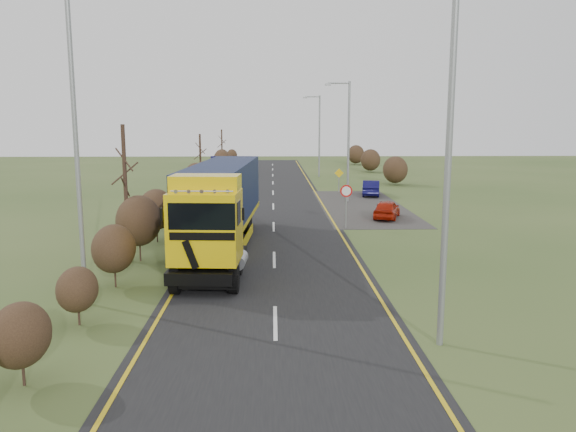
# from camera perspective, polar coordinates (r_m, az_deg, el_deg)

# --- Properties ---
(ground) EXTENTS (160.00, 160.00, 0.00)m
(ground) POSITION_cam_1_polar(r_m,az_deg,el_deg) (21.50, -1.37, -7.09)
(ground) COLOR #384E21
(ground) RESTS_ON ground
(road) EXTENTS (8.00, 120.00, 0.02)m
(road) POSITION_cam_1_polar(r_m,az_deg,el_deg) (31.21, -1.46, -1.80)
(road) COLOR black
(road) RESTS_ON ground
(layby) EXTENTS (6.00, 18.00, 0.02)m
(layby) POSITION_cam_1_polar(r_m,az_deg,el_deg) (41.59, 7.49, 0.99)
(layby) COLOR #312F2C
(layby) RESTS_ON ground
(lane_markings) EXTENTS (7.52, 116.00, 0.01)m
(lane_markings) POSITION_cam_1_polar(r_m,az_deg,el_deg) (30.91, -1.46, -1.87)
(lane_markings) COLOR gold
(lane_markings) RESTS_ON road
(hedgerow) EXTENTS (2.24, 102.04, 6.05)m
(hedgerow) POSITION_cam_1_polar(r_m,az_deg,el_deg) (29.45, -13.21, 0.44)
(hedgerow) COLOR #301F15
(hedgerow) RESTS_ON ground
(lorry) EXTENTS (3.31, 15.28, 4.22)m
(lorry) POSITION_cam_1_polar(r_m,az_deg,el_deg) (26.92, -6.86, 1.46)
(lorry) COLOR black
(lorry) RESTS_ON ground
(car_red_hatchback) EXTENTS (2.48, 3.77, 1.19)m
(car_red_hatchback) POSITION_cam_1_polar(r_m,az_deg,el_deg) (36.52, 10.00, 0.67)
(car_red_hatchback) COLOR #A31908
(car_red_hatchback) RESTS_ON ground
(car_blue_sedan) EXTENTS (2.05, 4.08, 1.28)m
(car_blue_sedan) POSITION_cam_1_polar(r_m,az_deg,el_deg) (47.65, 8.44, 2.83)
(car_blue_sedan) COLOR #0C0B40
(car_blue_sedan) RESTS_ON ground
(streetlight_near) EXTENTS (2.14, 0.20, 10.11)m
(streetlight_near) POSITION_cam_1_polar(r_m,az_deg,el_deg) (15.47, 15.54, 7.15)
(streetlight_near) COLOR gray
(streetlight_near) RESTS_ON ground
(streetlight_mid) EXTENTS (1.95, 0.18, 9.17)m
(streetlight_mid) POSITION_cam_1_polar(r_m,az_deg,el_deg) (43.59, 6.02, 8.07)
(streetlight_mid) COLOR gray
(streetlight_mid) RESTS_ON ground
(streetlight_far) EXTENTS (1.91, 0.18, 8.99)m
(streetlight_far) POSITION_cam_1_polar(r_m,az_deg,el_deg) (63.06, 3.11, 8.47)
(streetlight_far) COLOR gray
(streetlight_far) RESTS_ON ground
(left_pole) EXTENTS (0.16, 0.16, 10.13)m
(left_pole) POSITION_cam_1_polar(r_m,az_deg,el_deg) (19.75, -20.67, 5.76)
(left_pole) COLOR gray
(left_pole) RESTS_ON ground
(speed_sign) EXTENTS (0.71, 0.10, 2.56)m
(speed_sign) POSITION_cam_1_polar(r_m,az_deg,el_deg) (32.60, 5.92, 1.86)
(speed_sign) COLOR gray
(speed_sign) RESTS_ON ground
(warning_board) EXTENTS (0.80, 0.11, 2.10)m
(warning_board) POSITION_cam_1_polar(r_m,az_deg,el_deg) (49.54, 5.20, 3.91)
(warning_board) COLOR gray
(warning_board) RESTS_ON ground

